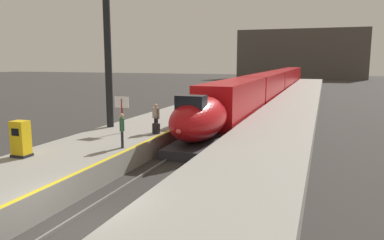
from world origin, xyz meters
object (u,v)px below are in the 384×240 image
Objects in this scene: passenger_mid_platform at (122,128)px; ticket_machine_yellow at (21,140)px; rolling_suitcase at (156,129)px; station_column_mid at (107,40)px; departure_info_board at (122,107)px; highspeed_train_main at (273,83)px; passenger_near_edge at (156,116)px.

passenger_mid_platform reaches higher than ticket_machine_yellow.
station_column_mid is at bearing 163.37° from rolling_suitcase.
rolling_suitcase is 7.55m from ticket_machine_yellow.
departure_info_board is (1.39, 6.36, 0.77)m from ticket_machine_yellow.
highspeed_train_main reaches higher than passenger_mid_platform.
rolling_suitcase is 2.36m from departure_info_board.
passenger_mid_platform is 0.80× the size of departure_info_board.
ticket_machine_yellow is (-3.39, -6.73, 0.44)m from rolling_suitcase.
passenger_mid_platform is at bearing -52.88° from station_column_mid.
highspeed_train_main is at bearing 83.30° from departure_info_board.
station_column_mid reaches higher than highspeed_train_main.
station_column_mid is at bearing 139.44° from departure_info_board.
passenger_near_edge is (3.56, -0.72, -4.47)m from station_column_mid.
departure_info_board is at bearing 77.64° from ticket_machine_yellow.
highspeed_train_main is 42.12m from ticket_machine_yellow.
ticket_machine_yellow is (-5.55, -41.75, -0.18)m from highspeed_train_main.
passenger_near_edge is 4.14m from passenger_mid_platform.
passenger_mid_platform is at bearing 41.97° from ticket_machine_yellow.
highspeed_train_main is 47.24× the size of ticket_machine_yellow.
highspeed_train_main is 38.82m from passenger_mid_platform.
passenger_mid_platform is 1.72× the size of rolling_suitcase.
passenger_near_edge is 1.06× the size of ticket_machine_yellow.
departure_info_board is (-1.82, -0.77, 0.52)m from passenger_near_edge.
departure_info_board reaches higher than passenger_mid_platform.
ticket_machine_yellow is at bearing -87.45° from station_column_mid.
passenger_mid_platform is (0.12, -4.13, 0.00)m from passenger_near_edge.
rolling_suitcase is at bearing 63.25° from ticket_machine_yellow.
highspeed_train_main is 44.73× the size of passenger_near_edge.
ticket_machine_yellow is at bearing -102.36° from departure_info_board.
rolling_suitcase is (0.07, 3.74, -0.69)m from passenger_mid_platform.
station_column_mid reaches higher than departure_info_board.
departure_info_board is at bearing 119.87° from passenger_mid_platform.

